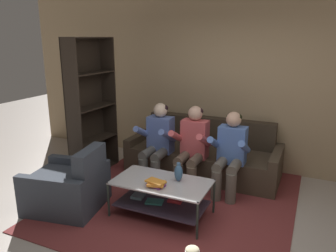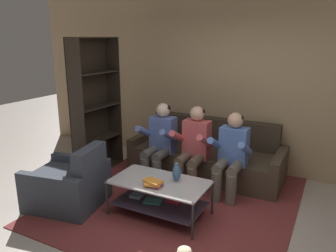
# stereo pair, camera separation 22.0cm
# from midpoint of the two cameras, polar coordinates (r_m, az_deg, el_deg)

# --- Properties ---
(ground) EXTENTS (16.80, 16.80, 0.00)m
(ground) POSITION_cam_midpoint_polar(r_m,az_deg,el_deg) (3.73, 4.39, -19.93)
(ground) COLOR #AEA399
(back_partition) EXTENTS (8.40, 0.12, 2.90)m
(back_partition) POSITION_cam_midpoint_polar(r_m,az_deg,el_deg) (5.45, 15.12, 7.41)
(back_partition) COLOR tan
(back_partition) RESTS_ON ground
(couch) EXTENTS (2.39, 0.92, 0.86)m
(couch) POSITION_cam_midpoint_polar(r_m,az_deg,el_deg) (5.33, 7.92, -5.37)
(couch) COLOR #413528
(couch) RESTS_ON ground
(person_seated_left) EXTENTS (0.50, 0.58, 1.19)m
(person_seated_left) POSITION_cam_midpoint_polar(r_m,az_deg,el_deg) (4.95, -0.18, -2.40)
(person_seated_left) COLOR #55534F
(person_seated_left) RESTS_ON ground
(person_seated_middle) EXTENTS (0.50, 0.58, 1.19)m
(person_seated_middle) POSITION_cam_midpoint_polar(r_m,az_deg,el_deg) (4.73, 5.83, -3.31)
(person_seated_middle) COLOR brown
(person_seated_middle) RESTS_ON ground
(person_seated_right) EXTENTS (0.50, 0.58, 1.16)m
(person_seated_right) POSITION_cam_midpoint_polar(r_m,az_deg,el_deg) (4.56, 12.33, -4.47)
(person_seated_right) COLOR #625A4F
(person_seated_right) RESTS_ON ground
(coffee_table) EXTENTS (1.17, 0.64, 0.45)m
(coffee_table) POSITION_cam_midpoint_polar(r_m,az_deg,el_deg) (4.09, 0.03, -11.53)
(coffee_table) COLOR #B7B6B9
(coffee_table) RESTS_ON ground
(area_rug) EXTENTS (3.00, 3.42, 0.01)m
(area_rug) POSITION_cam_midpoint_polar(r_m,az_deg,el_deg) (4.71, 3.86, -11.83)
(area_rug) COLOR maroon
(area_rug) RESTS_ON ground
(vase) EXTENTS (0.10, 0.10, 0.23)m
(vase) POSITION_cam_midpoint_polar(r_m,az_deg,el_deg) (3.99, 3.10, -8.13)
(vase) COLOR #3C628A
(vase) RESTS_ON coffee_table
(book_stack) EXTENTS (0.25, 0.20, 0.07)m
(book_stack) POSITION_cam_midpoint_polar(r_m,az_deg,el_deg) (3.89, -0.92, -9.93)
(book_stack) COLOR purple
(book_stack) RESTS_ON coffee_table
(bookshelf) EXTENTS (0.33, 0.90, 2.15)m
(bookshelf) POSITION_cam_midpoint_polar(r_m,az_deg,el_deg) (5.38, -11.78, 1.29)
(bookshelf) COLOR black
(bookshelf) RESTS_ON ground
(armchair) EXTENTS (1.01, 0.95, 0.83)m
(armchair) POSITION_cam_midpoint_polar(r_m,az_deg,el_deg) (4.48, -15.46, -9.92)
(armchair) COLOR #343A45
(armchair) RESTS_ON ground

